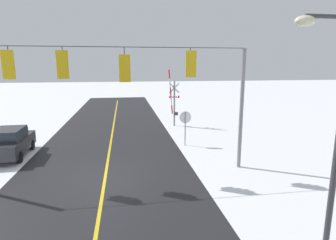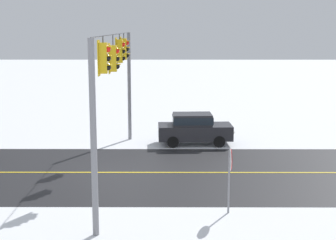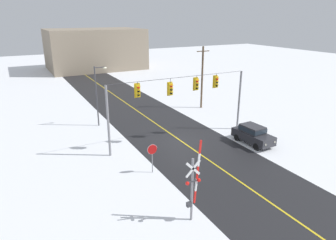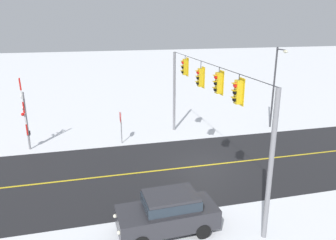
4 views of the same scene
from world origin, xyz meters
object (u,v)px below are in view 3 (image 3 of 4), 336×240
parked_car_charcoal (253,134)px  utility_pole (202,77)px  streetlamp_near (98,91)px  stop_sign (152,152)px  railroad_crossing (193,185)px

parked_car_charcoal → utility_pole: bearing=79.2°
parked_car_charcoal → streetlamp_near: 16.49m
utility_pole → streetlamp_near: bearing=-177.9°
stop_sign → railroad_crossing: (-0.35, -6.25, 0.61)m
railroad_crossing → utility_pole: 23.43m
railroad_crossing → parked_car_charcoal: size_ratio=1.18×
railroad_crossing → utility_pole: (13.41, 19.14, 1.75)m
parked_car_charcoal → streetlamp_near: size_ratio=0.65×
parked_car_charcoal → utility_pole: size_ratio=0.54×
parked_car_charcoal → streetlamp_near: bearing=134.1°
railroad_crossing → parked_car_charcoal: 13.20m
streetlamp_near → utility_pole: utility_pole is taller
stop_sign → parked_car_charcoal: bearing=4.0°
railroad_crossing → utility_pole: utility_pole is taller
parked_car_charcoal → utility_pole: utility_pole is taller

